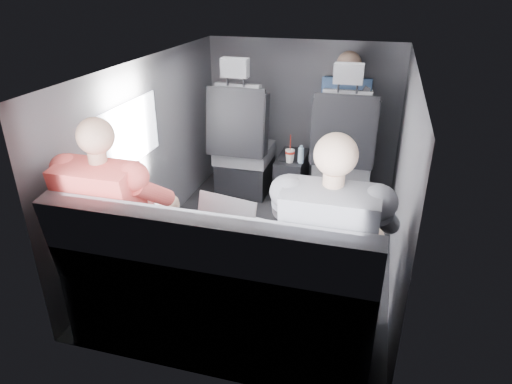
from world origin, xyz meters
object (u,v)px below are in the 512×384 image
(front_seat_left, at_px, (243,153))
(laptop_white, at_px, (139,207))
(center_console, at_px, (291,177))
(rear_bench, at_px, (219,298))
(soda_cup, at_px, (290,155))
(laptop_silver, at_px, (231,222))
(water_bottle, at_px, (301,155))
(laptop_black, at_px, (325,232))
(front_seat_right, at_px, (343,163))
(passenger_front_right, at_px, (345,114))
(passenger_rear_right, at_px, (330,250))
(passenger_rear_left, at_px, (120,221))

(front_seat_left, distance_m, laptop_white, 1.64)
(center_console, xyz_separation_m, rear_bench, (-0.00, -1.94, 0.11))
(center_console, bearing_deg, rear_bench, -90.00)
(front_seat_left, bearing_deg, soda_cup, -13.07)
(laptop_white, bearing_deg, laptop_silver, -2.93)
(center_console, bearing_deg, laptop_silver, -90.20)
(water_bottle, xyz_separation_m, laptop_black, (0.40, -1.53, 0.17))
(laptop_black, bearing_deg, water_bottle, 104.70)
(water_bottle, bearing_deg, front_seat_left, 170.17)
(center_console, xyz_separation_m, laptop_silver, (-0.01, -1.69, 0.43))
(front_seat_right, height_order, rear_bench, front_seat_right)
(soda_cup, distance_m, passenger_front_right, 0.62)
(front_seat_right, height_order, water_bottle, front_seat_right)
(soda_cup, bearing_deg, front_seat_left, 166.93)
(laptop_silver, bearing_deg, laptop_black, 2.50)
(soda_cup, bearing_deg, laptop_white, -111.30)
(soda_cup, xyz_separation_m, passenger_front_right, (0.41, 0.36, 0.29))
(front_seat_left, xyz_separation_m, laptop_black, (0.95, -1.63, 0.23))
(soda_cup, height_order, water_bottle, soda_cup)
(laptop_white, xyz_separation_m, passenger_rear_right, (1.14, -0.19, 0.01))
(front_seat_right, height_order, passenger_rear_right, passenger_rear_right)
(passenger_rear_left, bearing_deg, passenger_front_right, 64.03)
(front_seat_right, distance_m, soda_cup, 0.46)
(passenger_rear_right, bearing_deg, passenger_rear_left, 179.98)
(rear_bench, xyz_separation_m, water_bottle, (0.10, 1.81, 0.16))
(passenger_front_right, bearing_deg, soda_cup, -138.06)
(water_bottle, bearing_deg, center_console, 126.48)
(laptop_silver, bearing_deg, water_bottle, 86.10)
(rear_bench, distance_m, water_bottle, 1.82)
(passenger_front_right, bearing_deg, front_seat_left, -163.35)
(water_bottle, bearing_deg, laptop_black, -75.30)
(rear_bench, xyz_separation_m, passenger_rear_right, (0.55, 0.09, 0.34))
(laptop_silver, relative_size, passenger_rear_right, 0.30)
(laptop_silver, relative_size, laptop_black, 0.96)
(soda_cup, relative_size, passenger_rear_right, 0.19)
(water_bottle, relative_size, passenger_rear_right, 0.12)
(laptop_white, bearing_deg, front_seat_right, 57.46)
(center_console, relative_size, laptop_white, 1.33)
(laptop_silver, xyz_separation_m, laptop_black, (0.51, 0.02, 0.00))
(passenger_rear_left, bearing_deg, front_seat_right, 60.01)
(soda_cup, xyz_separation_m, passenger_rear_left, (-0.60, -1.70, 0.18))
(front_seat_right, xyz_separation_m, laptop_black, (0.05, -1.63, 0.23))
(front_seat_left, distance_m, center_console, 0.49)
(laptop_white, xyz_separation_m, passenger_rear_left, (-0.01, -0.19, 0.00))
(rear_bench, height_order, water_bottle, rear_bench)
(laptop_black, height_order, passenger_rear_left, passenger_rear_left)
(laptop_black, distance_m, passenger_rear_left, 1.11)
(laptop_white, relative_size, passenger_front_right, 0.42)
(soda_cup, bearing_deg, rear_bench, -90.23)
(laptop_black, height_order, passenger_front_right, passenger_front_right)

